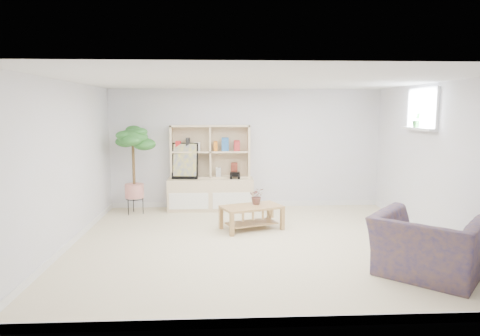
{
  "coord_description": "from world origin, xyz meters",
  "views": [
    {
      "loc": [
        -0.56,
        -6.18,
        1.99
      ],
      "look_at": [
        -0.22,
        0.61,
        1.06
      ],
      "focal_mm": 32.0,
      "sensor_mm": 36.0,
      "label": 1
    }
  ],
  "objects_px": {
    "storage_unit": "(210,168)",
    "floor_tree": "(134,170)",
    "coffee_table": "(252,218)",
    "armchair": "(427,242)"
  },
  "relations": [
    {
      "from": "coffee_table",
      "to": "storage_unit",
      "type": "bearing_deg",
      "value": 94.43
    },
    {
      "from": "coffee_table",
      "to": "armchair",
      "type": "distance_m",
      "value": 2.9
    },
    {
      "from": "coffee_table",
      "to": "floor_tree",
      "type": "bearing_deg",
      "value": 129.74
    },
    {
      "from": "storage_unit",
      "to": "armchair",
      "type": "height_order",
      "value": "storage_unit"
    },
    {
      "from": "coffee_table",
      "to": "armchair",
      "type": "relative_size",
      "value": 0.84
    },
    {
      "from": "storage_unit",
      "to": "floor_tree",
      "type": "relative_size",
      "value": 1.0
    },
    {
      "from": "storage_unit",
      "to": "floor_tree",
      "type": "height_order",
      "value": "floor_tree"
    },
    {
      "from": "storage_unit",
      "to": "floor_tree",
      "type": "distance_m",
      "value": 1.48
    },
    {
      "from": "coffee_table",
      "to": "armchair",
      "type": "bearing_deg",
      "value": -69.28
    },
    {
      "from": "coffee_table",
      "to": "floor_tree",
      "type": "xyz_separation_m",
      "value": [
        -2.16,
        1.2,
        0.65
      ]
    }
  ]
}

